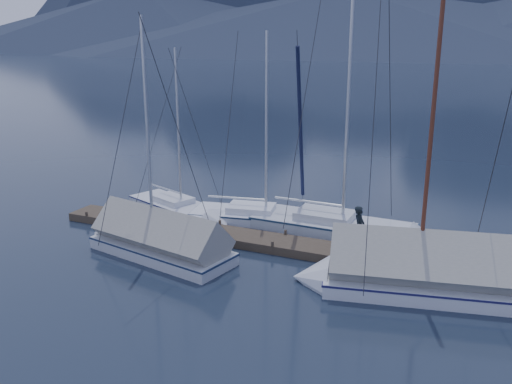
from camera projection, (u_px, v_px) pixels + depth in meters
The scene contains 9 objects.
ground at pixel (234, 262), 20.09m from camera, with size 1000.00×1000.00×0.00m, color black.
dock at pixel (256, 242), 21.82m from camera, with size 18.00×1.50×0.54m.
mooring_posts at pixel (245, 234), 21.94m from camera, with size 15.12×1.52×0.35m.
sailboat_open_left at pixel (187, 212), 25.46m from camera, with size 6.56×3.91×8.39m.
sailboat_open_mid at pixel (276, 219), 24.37m from camera, with size 7.16×3.35×9.15m.
sailboat_open_right at pixel (355, 231), 22.86m from camera, with size 8.04×3.44×10.57m.
sailboat_covered_near at pixel (413, 276), 17.70m from camera, with size 8.38×4.07×10.46m.
sailboat_covered_far at pixel (151, 241), 20.85m from camera, with size 7.16×3.43×9.67m.
person at pixel (359, 227), 20.35m from camera, with size 0.60×0.40×1.65m, color black.
Camera 1 is at (8.27, -16.67, 8.04)m, focal length 38.00 mm.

